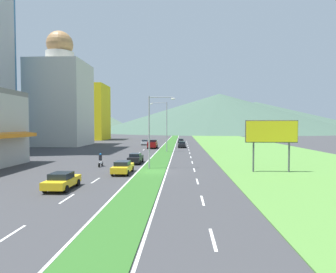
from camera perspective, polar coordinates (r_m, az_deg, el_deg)
The scene contains 47 objects.
ground_plane at distance 34.54m, azimuth -3.20°, elevation -7.02°, with size 600.00×600.00×0.00m, color #38383A.
grass_median at distance 94.13m, azimuth 0.64°, elevation -1.13°, with size 3.20×240.00×0.06m, color #2D6023.
grass_verge_right at distance 95.58m, azimuth 13.08°, elevation -1.13°, with size 24.00×240.00×0.06m, color #518438.
lane_dash_left_0 at distance 17.30m, azimuth -28.85°, elevation -16.74°, with size 0.16×2.80×0.01m, color silver.
lane_dash_left_1 at distance 23.50m, azimuth -19.38°, elevation -11.55°, with size 0.16×2.80×0.01m, color silver.
lane_dash_left_2 at distance 30.16m, azimuth -14.13°, elevation -8.43°, with size 0.16×2.80×0.01m, color silver.
lane_dash_left_3 at distance 37.02m, azimuth -10.85°, elevation -6.42°, with size 0.16×2.80×0.01m, color silver.
lane_dash_left_4 at distance 44.01m, azimuth -8.62°, elevation -5.03°, with size 0.16×2.80×0.01m, color silver.
lane_dash_left_5 at distance 51.05m, azimuth -7.01°, elevation -4.02°, with size 0.16×2.80×0.01m, color silver.
lane_dash_left_6 at distance 58.14m, azimuth -5.79°, elevation -3.25°, with size 0.16×2.80×0.01m, color silver.
lane_dash_left_7 at distance 65.26m, azimuth -4.84°, elevation -2.65°, with size 0.16×2.80×0.01m, color silver.
lane_dash_left_8 at distance 72.40m, azimuth -4.08°, elevation -2.16°, with size 0.16×2.80×0.01m, color silver.
lane_dash_left_9 at distance 79.56m, azimuth -3.45°, elevation -1.77°, with size 0.16×2.80×0.01m, color silver.
lane_dash_left_10 at distance 86.72m, azimuth -2.93°, elevation -1.43°, with size 0.16×2.80×0.01m, color silver.
lane_dash_left_11 at distance 93.90m, azimuth -2.49°, elevation -1.15°, with size 0.16×2.80×0.01m, color silver.
lane_dash_left_12 at distance 101.08m, azimuth -2.11°, elevation -0.91°, with size 0.16×2.80×0.01m, color silver.
lane_dash_right_0 at distance 15.04m, azimuth 8.89°, elevation -19.44°, with size 0.16×2.80×0.01m, color silver.
lane_dash_right_1 at distance 21.89m, azimuth 6.85°, elevation -12.46°, with size 0.16×2.80×0.01m, color silver.
lane_dash_right_2 at distance 28.92m, azimuth 5.83°, elevation -8.84°, with size 0.16×2.80×0.01m, color silver.
lane_dash_right_3 at distance 36.02m, azimuth 5.23°, elevation -6.63°, with size 0.16×2.80×0.01m, color silver.
lane_dash_right_4 at distance 43.17m, azimuth 4.83°, elevation -5.16°, with size 0.16×2.80×0.01m, color silver.
lane_dash_right_5 at distance 50.33m, azimuth 4.54°, elevation -4.10°, with size 0.16×2.80×0.01m, color silver.
lane_dash_right_6 at distance 57.51m, azimuth 4.33°, elevation -3.31°, with size 0.16×2.80×0.01m, color silver.
lane_dash_right_7 at distance 64.70m, azimuth 4.16°, elevation -2.69°, with size 0.16×2.80×0.01m, color silver.
lane_dash_right_8 at distance 71.89m, azimuth 4.03°, elevation -2.19°, with size 0.16×2.80×0.01m, color silver.
lane_dash_right_9 at distance 79.09m, azimuth 3.92°, elevation -1.79°, with size 0.16×2.80×0.01m, color silver.
lane_dash_right_10 at distance 86.30m, azimuth 3.83°, elevation -1.45°, with size 0.16×2.80×0.01m, color silver.
lane_dash_right_11 at distance 93.50m, azimuth 3.75°, elevation -1.17°, with size 0.16×2.80×0.01m, color silver.
lane_dash_right_12 at distance 100.71m, azimuth 3.68°, elevation -0.93°, with size 0.16×2.80×0.01m, color silver.
edge_line_median_left at distance 94.21m, azimuth -0.43°, elevation -1.14°, with size 0.16×240.00×0.01m, color silver.
edge_line_median_right at distance 94.08m, azimuth 1.70°, elevation -1.15°, with size 0.16×240.00×0.01m, color silver.
domed_building at distance 85.43m, azimuth -20.50°, elevation 7.05°, with size 14.26×14.26×31.32m.
midrise_colored at distance 114.95m, azimuth -15.41°, elevation 4.62°, with size 13.56×13.56×21.00m, color yellow.
hill_far_left at distance 308.19m, azimuth -20.57°, elevation 4.95°, with size 150.87×150.87×41.81m, color #516B56.
hill_far_center at distance 258.22m, azimuth 10.15°, elevation 4.66°, with size 216.43×216.43×33.28m, color #3D5647.
hill_far_right at distance 304.72m, azimuth 16.96°, elevation 3.84°, with size 217.71×217.71×29.18m, color #3D5647.
street_lamp_near at distance 36.55m, azimuth -3.15°, elevation 1.95°, with size 3.40×0.40×9.26m.
street_lamp_mid at distance 59.84m, azimuth -0.61°, elevation 2.63°, with size 3.55×0.42×10.36m.
billboard_roadside at distance 35.75m, azimuth 19.84°, elevation 0.59°, with size 6.09×0.28×6.16m.
car_0 at distance 71.93m, azimuth 2.77°, elevation -1.57°, with size 1.93×4.66×1.53m.
car_1 at distance 81.71m, azimuth -4.55°, elevation -1.14°, with size 1.89×4.23×1.47m.
car_2 at distance 33.59m, azimuth -8.96°, elevation -6.01°, with size 1.96×4.71×1.46m.
car_3 at distance 42.27m, azimuth -6.44°, elevation -4.28°, with size 1.86×4.61×1.48m.
car_4 at distance 26.82m, azimuth -20.27°, elevation -8.22°, with size 2.03×4.29×1.47m.
car_5 at distance 89.30m, azimuth 2.60°, elevation -0.87°, with size 1.86×4.52×1.39m.
pickup_truck_0 at distance 69.68m, azimuth -3.06°, elevation -1.53°, with size 2.18×5.40×2.00m.
motorcycle_rider at distance 39.84m, azimuth -13.21°, elevation -4.75°, with size 0.36×2.00×1.80m.
Camera 1 is at (3.59, -33.90, 5.55)m, focal length 30.77 mm.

